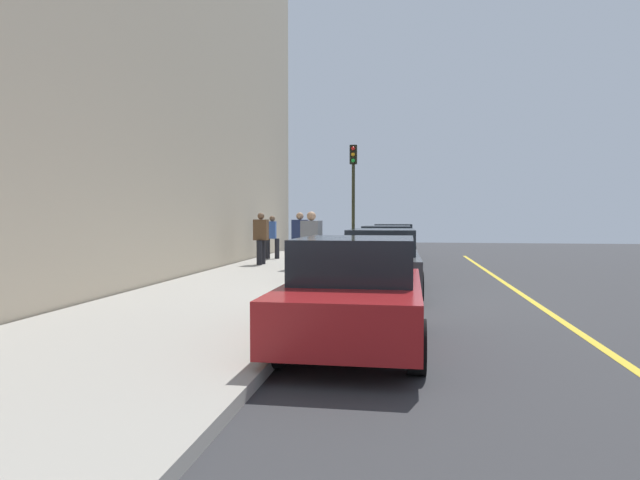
{
  "coord_description": "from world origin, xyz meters",
  "views": [
    {
      "loc": [
        12.8,
        0.53,
        1.8
      ],
      "look_at": [
        -2.04,
        -1.79,
        1.19
      ],
      "focal_mm": 31.3,
      "sensor_mm": 36.0,
      "label": 1
    }
  ],
  "objects_px": {
    "parked_car_red": "(355,292)",
    "pedestrian_blue_coat": "(272,236)",
    "parked_car_charcoal": "(381,260)",
    "traffic_light_pole": "(353,183)",
    "rolling_suitcase": "(320,268)",
    "parked_car_silver": "(386,248)",
    "pedestrian_navy_coat": "(300,239)",
    "parked_car_white": "(394,241)",
    "pedestrian_grey_coat": "(311,244)",
    "pedestrian_brown_coat": "(261,237)"
  },
  "relations": [
    {
      "from": "parked_car_red",
      "to": "parked_car_silver",
      "type": "bearing_deg",
      "value": 179.87
    },
    {
      "from": "traffic_light_pole",
      "to": "rolling_suitcase",
      "type": "relative_size",
      "value": 4.47
    },
    {
      "from": "parked_car_red",
      "to": "parked_car_charcoal",
      "type": "bearing_deg",
      "value": 179.0
    },
    {
      "from": "pedestrian_navy_coat",
      "to": "traffic_light_pole",
      "type": "height_order",
      "value": "traffic_light_pole"
    },
    {
      "from": "parked_car_white",
      "to": "pedestrian_grey_coat",
      "type": "relative_size",
      "value": 2.49
    },
    {
      "from": "pedestrian_grey_coat",
      "to": "rolling_suitcase",
      "type": "xyz_separation_m",
      "value": [
        -0.51,
        0.15,
        -0.65
      ]
    },
    {
      "from": "parked_car_charcoal",
      "to": "pedestrian_grey_coat",
      "type": "distance_m",
      "value": 1.89
    },
    {
      "from": "parked_car_white",
      "to": "parked_car_red",
      "type": "xyz_separation_m",
      "value": [
        17.11,
        -0.13,
        -0.0
      ]
    },
    {
      "from": "parked_car_silver",
      "to": "pedestrian_grey_coat",
      "type": "bearing_deg",
      "value": -18.6
    },
    {
      "from": "traffic_light_pole",
      "to": "pedestrian_navy_coat",
      "type": "bearing_deg",
      "value": -23.7
    },
    {
      "from": "pedestrian_blue_coat",
      "to": "traffic_light_pole",
      "type": "xyz_separation_m",
      "value": [
        1.02,
        3.35,
        2.02
      ]
    },
    {
      "from": "parked_car_white",
      "to": "rolling_suitcase",
      "type": "distance_m",
      "value": 10.48
    },
    {
      "from": "parked_car_white",
      "to": "parked_car_charcoal",
      "type": "distance_m",
      "value": 11.28
    },
    {
      "from": "parked_car_silver",
      "to": "pedestrian_brown_coat",
      "type": "height_order",
      "value": "pedestrian_brown_coat"
    },
    {
      "from": "parked_car_silver",
      "to": "rolling_suitcase",
      "type": "height_order",
      "value": "parked_car_silver"
    },
    {
      "from": "parked_car_silver",
      "to": "parked_car_charcoal",
      "type": "distance_m",
      "value": 5.57
    },
    {
      "from": "parked_car_charcoal",
      "to": "rolling_suitcase",
      "type": "distance_m",
      "value": 1.93
    },
    {
      "from": "pedestrian_blue_coat",
      "to": "pedestrian_navy_coat",
      "type": "height_order",
      "value": "pedestrian_navy_coat"
    },
    {
      "from": "parked_car_white",
      "to": "pedestrian_brown_coat",
      "type": "distance_m",
      "value": 7.4
    },
    {
      "from": "pedestrian_blue_coat",
      "to": "traffic_light_pole",
      "type": "relative_size",
      "value": 0.4
    },
    {
      "from": "pedestrian_navy_coat",
      "to": "parked_car_charcoal",
      "type": "bearing_deg",
      "value": 35.12
    },
    {
      "from": "pedestrian_brown_coat",
      "to": "traffic_light_pole",
      "type": "distance_m",
      "value": 4.05
    },
    {
      "from": "parked_car_red",
      "to": "pedestrian_blue_coat",
      "type": "relative_size",
      "value": 2.41
    },
    {
      "from": "pedestrian_brown_coat",
      "to": "rolling_suitcase",
      "type": "xyz_separation_m",
      "value": [
        4.46,
        2.8,
        -0.66
      ]
    },
    {
      "from": "parked_car_red",
      "to": "traffic_light_pole",
      "type": "height_order",
      "value": "traffic_light_pole"
    },
    {
      "from": "parked_car_white",
      "to": "pedestrian_blue_coat",
      "type": "bearing_deg",
      "value": -56.89
    },
    {
      "from": "parked_car_charcoal",
      "to": "pedestrian_grey_coat",
      "type": "xyz_separation_m",
      "value": [
        -0.44,
        -1.8,
        0.35
      ]
    },
    {
      "from": "parked_car_red",
      "to": "pedestrian_grey_coat",
      "type": "bearing_deg",
      "value": -164.81
    },
    {
      "from": "parked_car_white",
      "to": "pedestrian_grey_coat",
      "type": "distance_m",
      "value": 11.01
    },
    {
      "from": "traffic_light_pole",
      "to": "rolling_suitcase",
      "type": "height_order",
      "value": "traffic_light_pole"
    },
    {
      "from": "pedestrian_brown_coat",
      "to": "parked_car_charcoal",
      "type": "bearing_deg",
      "value": 39.48
    },
    {
      "from": "pedestrian_brown_coat",
      "to": "parked_car_red",
      "type": "bearing_deg",
      "value": 21.18
    },
    {
      "from": "parked_car_silver",
      "to": "pedestrian_navy_coat",
      "type": "relative_size",
      "value": 2.38
    },
    {
      "from": "pedestrian_navy_coat",
      "to": "parked_car_silver",
      "type": "bearing_deg",
      "value": 120.81
    },
    {
      "from": "pedestrian_grey_coat",
      "to": "parked_car_white",
      "type": "bearing_deg",
      "value": 170.42
    },
    {
      "from": "parked_car_red",
      "to": "traffic_light_pole",
      "type": "bearing_deg",
      "value": -174.41
    },
    {
      "from": "parked_car_red",
      "to": "pedestrian_grey_coat",
      "type": "height_order",
      "value": "pedestrian_grey_coat"
    },
    {
      "from": "parked_car_charcoal",
      "to": "rolling_suitcase",
      "type": "bearing_deg",
      "value": -119.7
    },
    {
      "from": "parked_car_white",
      "to": "parked_car_charcoal",
      "type": "height_order",
      "value": "same"
    },
    {
      "from": "rolling_suitcase",
      "to": "pedestrian_brown_coat",
      "type": "bearing_deg",
      "value": -147.89
    },
    {
      "from": "parked_car_silver",
      "to": "pedestrian_navy_coat",
      "type": "distance_m",
      "value": 3.17
    },
    {
      "from": "parked_car_charcoal",
      "to": "parked_car_red",
      "type": "relative_size",
      "value": 1.13
    },
    {
      "from": "pedestrian_brown_coat",
      "to": "traffic_light_pole",
      "type": "height_order",
      "value": "traffic_light_pole"
    },
    {
      "from": "pedestrian_navy_coat",
      "to": "pedestrian_blue_coat",
      "type": "bearing_deg",
      "value": -155.31
    },
    {
      "from": "parked_car_silver",
      "to": "parked_car_charcoal",
      "type": "height_order",
      "value": "same"
    },
    {
      "from": "parked_car_white",
      "to": "parked_car_silver",
      "type": "xyz_separation_m",
      "value": [
        5.72,
        -0.11,
        -0.0
      ]
    },
    {
      "from": "pedestrian_grey_coat",
      "to": "traffic_light_pole",
      "type": "distance_m",
      "value": 7.02
    },
    {
      "from": "parked_car_charcoal",
      "to": "parked_car_red",
      "type": "xyz_separation_m",
      "value": [
        5.82,
        -0.1,
        -0.0
      ]
    },
    {
      "from": "pedestrian_navy_coat",
      "to": "parked_car_red",
      "type": "bearing_deg",
      "value": 15.32
    },
    {
      "from": "parked_car_white",
      "to": "pedestrian_grey_coat",
      "type": "bearing_deg",
      "value": -9.58
    }
  ]
}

